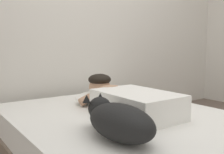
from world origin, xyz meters
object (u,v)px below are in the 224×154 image
(person_lying, at_px, (125,99))
(dog, at_px, (118,120))
(cell_phone, at_px, (143,109))
(bed, at_px, (124,138))
(pillow, at_px, (102,96))
(coffee_cup, at_px, (112,96))

(person_lying, bearing_deg, dog, -132.31)
(person_lying, distance_m, cell_phone, 0.20)
(bed, height_order, person_lying, person_lying)
(pillow, height_order, dog, dog)
(pillow, distance_m, person_lying, 0.42)
(dog, height_order, coffee_cup, dog)
(coffee_cup, bearing_deg, bed, -115.53)
(bed, relative_size, pillow, 3.79)
(dog, xyz_separation_m, coffee_cup, (0.57, 0.85, -0.07))
(bed, bearing_deg, person_lying, 46.77)
(pillow, height_order, person_lying, person_lying)
(pillow, bearing_deg, person_lying, -97.79)
(pillow, height_order, coffee_cup, pillow)
(pillow, height_order, cell_phone, pillow)
(pillow, relative_size, coffee_cup, 4.16)
(bed, relative_size, dog, 3.43)
(pillow, xyz_separation_m, cell_phone, (0.11, -0.43, -0.05))
(cell_phone, bearing_deg, pillow, 104.73)
(pillow, bearing_deg, bed, -102.97)
(person_lying, bearing_deg, coffee_cup, 67.33)
(coffee_cup, bearing_deg, cell_phone, -90.82)
(coffee_cup, height_order, cell_phone, coffee_cup)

